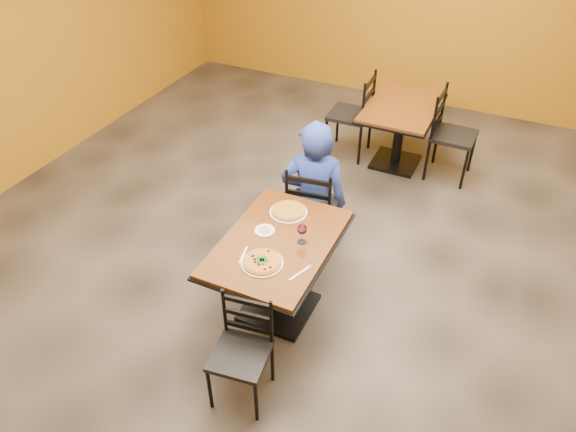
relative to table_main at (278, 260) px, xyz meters
The scene contains 17 objects.
floor 0.75m from the table_main, 90.00° to the left, with size 7.00×8.00×0.01m, color black.
table_main is the anchor object (origin of this frame).
table_second 2.70m from the table_main, 84.93° to the left, with size 0.78×1.15×0.75m.
chair_main_near 0.86m from the table_main, 81.79° to the right, with size 0.38×0.38×0.83m, color black, non-canonical shape.
chair_main_far 0.89m from the table_main, 94.82° to the left, with size 0.42×0.42×0.94m, color black, non-canonical shape.
chair_second_left 2.71m from the table_main, 97.78° to the left, with size 0.46×0.46×1.01m, color black, non-canonical shape.
chair_second_right 2.82m from the table_main, 72.57° to the left, with size 0.46×0.46×1.01m, color black, non-canonical shape.
diner 1.01m from the table_main, 96.58° to the left, with size 0.63×0.41×1.27m, color navy.
plate_main 0.34m from the table_main, 87.91° to the right, with size 0.31×0.31×0.01m, color white.
pizza_main 0.35m from the table_main, 87.91° to the right, with size 0.28×0.28×0.02m, color #98300B.
plate_far 0.42m from the table_main, 102.03° to the left, with size 0.31×0.31×0.01m, color white.
pizza_far 0.43m from the table_main, 102.03° to the left, with size 0.28×0.28×0.02m, color gold.
side_plate 0.25m from the table_main, 155.16° to the left, with size 0.16×0.16×0.01m, color white.
dip 0.26m from the table_main, 155.16° to the left, with size 0.09×0.09×0.01m, color tan.
wine_glass 0.34m from the table_main, 21.90° to the left, with size 0.08×0.08×0.18m, color white, non-canonical shape.
fork 0.36m from the table_main, 122.47° to the right, with size 0.01×0.19×0.00m, color silver.
knife 0.44m from the table_main, 39.74° to the right, with size 0.01×0.21×0.00m, color silver.
Camera 1 is at (1.40, -3.31, 3.39)m, focal length 33.61 mm.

